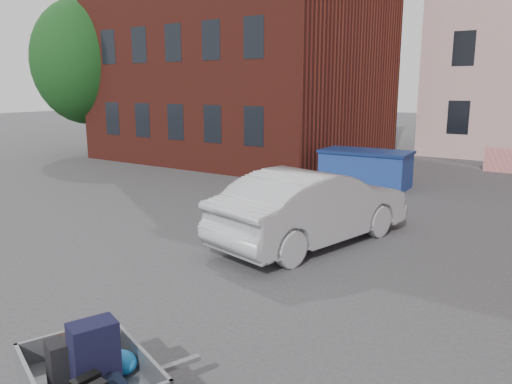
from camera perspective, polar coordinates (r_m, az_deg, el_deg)
The scene contains 7 objects.
ground at distance 9.99m, azimuth -3.08°, elevation -8.35°, with size 120.00×120.00×0.00m, color #38383A.
building_brick at distance 25.41m, azimuth -1.27°, elevation 19.98°, with size 12.00×10.00×14.00m, color #591E16.
far_building at distance 39.08m, azimuth -6.70°, elevation 12.69°, with size 6.00×6.00×8.00m, color maroon.
tree at distance 27.29m, azimuth -18.94°, elevation 14.95°, with size 5.28×5.28×8.30m.
trailer at distance 5.62m, azimuth -18.54°, elevation -19.31°, with size 1.88×1.98×1.20m.
dumpster at distance 17.93m, azimuth 12.38°, elevation 2.66°, with size 3.15×1.76×1.28m.
silver_car at distance 11.22m, azimuth 6.54°, elevation -1.65°, with size 1.77×5.09×1.68m, color #ACAEB3.
Camera 1 is at (5.76, -7.38, 3.47)m, focal length 35.00 mm.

